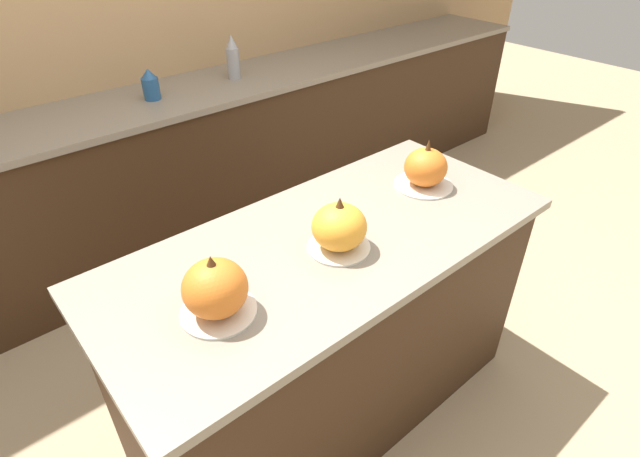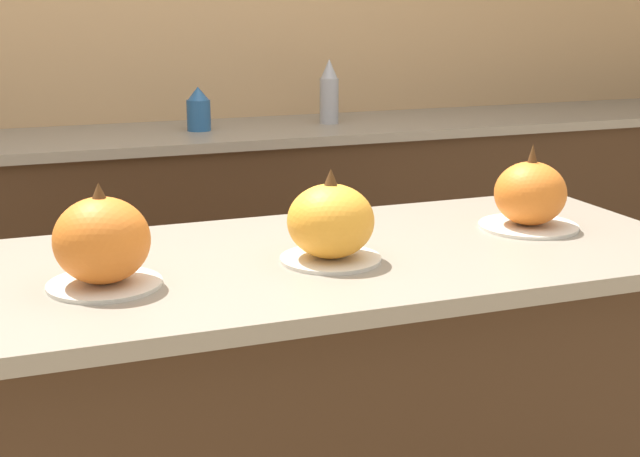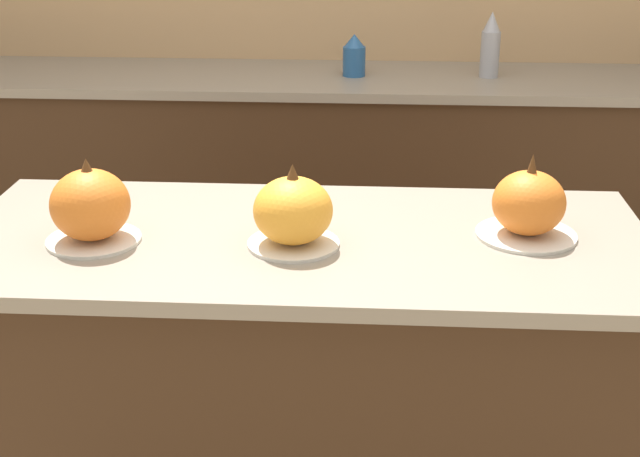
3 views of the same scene
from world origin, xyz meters
name	(u,v)px [view 2 (image 2 of 3)]	position (x,y,z in m)	size (l,w,h in m)	color
wall_back	(158,39)	(0.00, 1.84, 1.25)	(8.00, 0.06, 2.50)	tan
kitchen_island	(327,441)	(0.00, 0.00, 0.44)	(1.61, 0.71, 0.88)	#382314
back_counter	(184,254)	(0.00, 1.51, 0.47)	(6.00, 0.60, 0.93)	#382314
pumpkin_cake_left	(102,243)	(-0.47, -0.06, 0.97)	(0.21, 0.21, 0.20)	silver
pumpkin_cake_center	(331,223)	(-0.02, -0.06, 0.96)	(0.21, 0.21, 0.19)	silver
pumpkin_cake_right	(530,196)	(0.52, 0.03, 0.96)	(0.23, 0.23, 0.20)	silver
bottle_tall	(329,93)	(0.59, 1.52, 1.05)	(0.07, 0.07, 0.25)	#99999E
bottle_short	(199,110)	(0.08, 1.51, 1.01)	(0.09, 0.09, 0.16)	#235184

